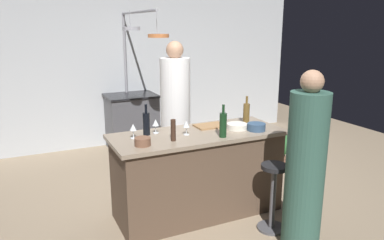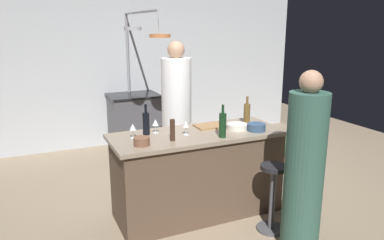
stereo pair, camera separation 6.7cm
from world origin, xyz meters
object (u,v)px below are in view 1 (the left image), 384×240
Objects in this scene: mixing_bowl_wooden at (143,142)px; wine_bottle_red at (223,124)px; wine_glass_near_right_guest at (133,128)px; mixing_bowl_ceramic at (237,126)px; potted_plant at (278,147)px; chef at (176,117)px; pepper_mill at (173,130)px; cutting_board at (210,126)px; wine_bottle_dark at (146,123)px; wine_bottle_amber at (246,113)px; wine_glass_near_left_guest at (156,123)px; mixing_bowl_blue at (256,127)px; bar_stool_right at (273,194)px; stove_range at (132,121)px; wine_glass_by_chef at (186,125)px; guest_right at (305,169)px.

wine_bottle_red is at bearing -5.73° from mixing_bowl_wooden.
wine_glass_near_right_guest reaches higher than mixing_bowl_ceramic.
mixing_bowl_wooden reaches higher than potted_plant.
chef is 1.23m from pepper_mill.
chef is 12.24× the size of wine_glass_near_right_guest.
potted_plant is at bearing 22.27° from cutting_board.
wine_glass_near_right_guest is at bearing -157.68° from wine_bottle_dark.
chef is at bearing 94.83° from cutting_board.
wine_bottle_dark is 2.15× the size of wine_glass_near_right_guest.
chef is 5.79× the size of wine_bottle_amber.
pepper_mill is at bearing -78.38° from wine_glass_near_left_guest.
cutting_board is 2.19× the size of wine_glass_near_left_guest.
wine_glass_near_right_guest is 1.28m from mixing_bowl_blue.
bar_stool_right is at bearing -82.33° from mixing_bowl_ceramic.
bar_stool_right is 4.54× the size of mixing_bowl_wooden.
mixing_bowl_wooden is at bearing -103.94° from stove_range.
wine_bottle_dark is (-1.16, 0.04, 0.00)m from wine_bottle_amber.
wine_glass_by_chef is at bearing -25.62° from wine_bottle_dark.
bar_stool_right is 0.51m from guest_right.
pepper_mill is at bearing -165.29° from wine_bottle_amber.
wine_bottle_red is 0.62m from wine_bottle_amber.
wine_bottle_red is 0.77m from wine_bottle_dark.
mixing_bowl_blue reaches higher than potted_plant.
wine_bottle_red is 2.18× the size of mixing_bowl_wooden.
wine_bottle_amber is 2.12× the size of wine_glass_near_right_guest.
wine_glass_near_left_guest is at bearing 130.71° from guest_right.
guest_right is at bearing -121.81° from potted_plant.
wine_glass_by_chef is (-0.80, -0.13, -0.01)m from wine_bottle_amber.
cutting_board is 0.50m from mixing_bowl_blue.
chef reaches higher than potted_plant.
wine_bottle_red is (0.15, -2.69, 0.58)m from stove_range.
pepper_mill reaches higher than cutting_board.
wine_glass_near_left_guest reaches higher than potted_plant.
potted_plant is 1.62× the size of cutting_board.
cutting_board is at bearing 0.20° from wine_bottle_dark.
mixing_bowl_blue is at bearing -12.70° from wine_glass_by_chef.
wine_glass_near_right_guest is at bearing 157.77° from wine_bottle_red.
mixing_bowl_wooden is at bearing -159.86° from cutting_board.
wine_glass_near_left_guest is (-0.40, -2.28, 0.56)m from stove_range.
wine_bottle_amber is 0.32m from mixing_bowl_blue.
cutting_board is at bearing -85.17° from chef.
wine_bottle_dark is 0.96m from mixing_bowl_ceramic.
potted_plant is 2.37× the size of mixing_bowl_ceramic.
mixing_bowl_wooden is (-1.16, 0.46, 0.56)m from bar_stool_right.
guest_right reaches higher than bar_stool_right.
wine_glass_by_chef reaches higher than stove_range.
mixing_bowl_ceramic is at bearing -143.22° from wine_bottle_amber.
bar_stool_right is 4.66× the size of wine_glass_near_right_guest.
chef is 3.44× the size of potted_plant.
cutting_board is at bearing -157.73° from potted_plant.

